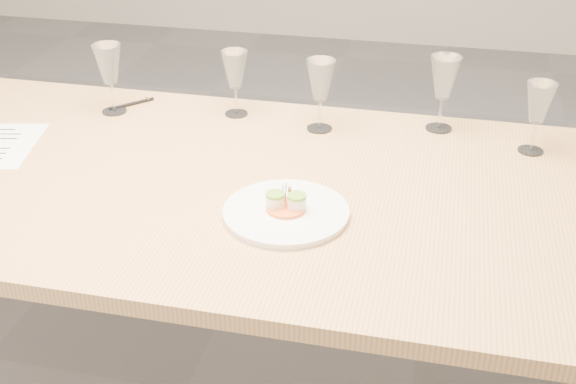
% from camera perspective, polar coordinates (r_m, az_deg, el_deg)
% --- Properties ---
extents(dining_table, '(2.40, 1.00, 0.75)m').
position_cam_1_polar(dining_table, '(1.86, -9.59, -0.23)').
color(dining_table, tan).
rests_on(dining_table, ground).
extents(dinner_plate, '(0.28, 0.28, 0.07)m').
position_cam_1_polar(dinner_plate, '(1.61, -0.14, -1.53)').
color(dinner_plate, white).
rests_on(dinner_plate, dining_table).
extents(ballpoint_pen, '(0.10, 0.11, 0.01)m').
position_cam_1_polar(ballpoint_pen, '(2.24, -12.23, 6.84)').
color(ballpoint_pen, black).
rests_on(ballpoint_pen, dining_table).
extents(wine_glass_0, '(0.08, 0.08, 0.20)m').
position_cam_1_polar(wine_glass_0, '(2.15, -13.99, 9.68)').
color(wine_glass_0, white).
rests_on(wine_glass_0, dining_table).
extents(wine_glass_1, '(0.08, 0.08, 0.19)m').
position_cam_1_polar(wine_glass_1, '(2.08, -4.23, 9.53)').
color(wine_glass_1, white).
rests_on(wine_glass_1, dining_table).
extents(wine_glass_2, '(0.08, 0.08, 0.20)m').
position_cam_1_polar(wine_glass_2, '(1.98, 2.58, 8.71)').
color(wine_glass_2, white).
rests_on(wine_glass_2, dining_table).
extents(wine_glass_3, '(0.08, 0.08, 0.21)m').
position_cam_1_polar(wine_glass_3, '(2.02, 12.24, 8.71)').
color(wine_glass_3, white).
rests_on(wine_glass_3, dining_table).
extents(wine_glass_4, '(0.08, 0.08, 0.19)m').
position_cam_1_polar(wine_glass_4, '(1.96, 19.22, 6.56)').
color(wine_glass_4, white).
rests_on(wine_glass_4, dining_table).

